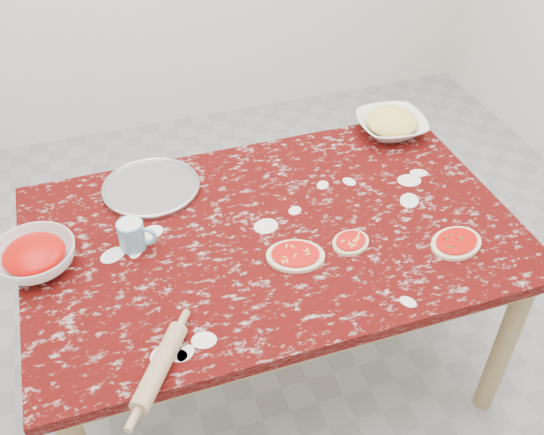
{
  "coord_description": "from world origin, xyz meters",
  "views": [
    {
      "loc": [
        -0.49,
        -1.44,
        2.1
      ],
      "look_at": [
        0.0,
        0.0,
        0.8
      ],
      "focal_mm": 40.71,
      "sensor_mm": 36.0,
      "label": 1
    }
  ],
  "objects_px": {
    "rolling_pin": "(160,366)",
    "sauce_bowl": "(35,258)",
    "flour_mug": "(133,235)",
    "pizza_tray": "(151,188)",
    "worktable": "(272,247)",
    "cheese_bowl": "(391,125)"
  },
  "relations": [
    {
      "from": "rolling_pin",
      "to": "sauce_bowl",
      "type": "bearing_deg",
      "value": 119.5
    },
    {
      "from": "flour_mug",
      "to": "rolling_pin",
      "type": "height_order",
      "value": "flour_mug"
    },
    {
      "from": "flour_mug",
      "to": "pizza_tray",
      "type": "bearing_deg",
      "value": 69.67
    },
    {
      "from": "worktable",
      "to": "flour_mug",
      "type": "xyz_separation_m",
      "value": [
        -0.44,
        0.06,
        0.13
      ]
    },
    {
      "from": "worktable",
      "to": "flour_mug",
      "type": "height_order",
      "value": "flour_mug"
    },
    {
      "from": "worktable",
      "to": "cheese_bowl",
      "type": "height_order",
      "value": "cheese_bowl"
    },
    {
      "from": "flour_mug",
      "to": "sauce_bowl",
      "type": "bearing_deg",
      "value": 179.09
    },
    {
      "from": "worktable",
      "to": "flour_mug",
      "type": "distance_m",
      "value": 0.47
    },
    {
      "from": "pizza_tray",
      "to": "sauce_bowl",
      "type": "height_order",
      "value": "sauce_bowl"
    },
    {
      "from": "pizza_tray",
      "to": "flour_mug",
      "type": "distance_m",
      "value": 0.3
    },
    {
      "from": "cheese_bowl",
      "to": "rolling_pin",
      "type": "bearing_deg",
      "value": -142.35
    },
    {
      "from": "cheese_bowl",
      "to": "flour_mug",
      "type": "relative_size",
      "value": 2.23
    },
    {
      "from": "cheese_bowl",
      "to": "flour_mug",
      "type": "xyz_separation_m",
      "value": [
        -1.08,
        -0.34,
        0.02
      ]
    },
    {
      "from": "sauce_bowl",
      "to": "cheese_bowl",
      "type": "distance_m",
      "value": 1.42
    },
    {
      "from": "worktable",
      "to": "flour_mug",
      "type": "relative_size",
      "value": 13.35
    },
    {
      "from": "pizza_tray",
      "to": "flour_mug",
      "type": "relative_size",
      "value": 2.82
    },
    {
      "from": "cheese_bowl",
      "to": "rolling_pin",
      "type": "relative_size",
      "value": 1.03
    },
    {
      "from": "rolling_pin",
      "to": "worktable",
      "type": "bearing_deg",
      "value": 44.08
    },
    {
      "from": "flour_mug",
      "to": "cheese_bowl",
      "type": "bearing_deg",
      "value": 17.58
    },
    {
      "from": "sauce_bowl",
      "to": "rolling_pin",
      "type": "height_order",
      "value": "sauce_bowl"
    },
    {
      "from": "pizza_tray",
      "to": "rolling_pin",
      "type": "bearing_deg",
      "value": -98.39
    },
    {
      "from": "rolling_pin",
      "to": "flour_mug",
      "type": "bearing_deg",
      "value": 88.65
    }
  ]
}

